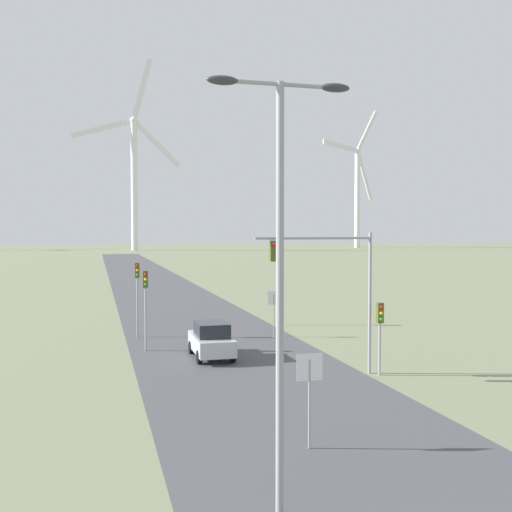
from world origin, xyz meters
name	(u,v)px	position (x,y,z in m)	size (l,w,h in m)	color
road_surface	(171,301)	(0.00, 48.00, 0.00)	(10.00, 240.00, 0.01)	#47474C
streetlamp	(280,244)	(-2.69, 5.77, 6.15)	(3.30, 0.32, 9.76)	#93999E
stop_sign_near	(309,382)	(-0.62, 9.49, 1.98)	(0.81, 0.07, 2.83)	#93999E
stop_sign_far	(274,305)	(3.76, 27.71, 1.96)	(0.81, 0.07, 2.79)	#93999E
traffic_light_post_near_left	(145,292)	(-4.11, 25.44, 3.15)	(0.28, 0.34, 4.31)	#93999E
traffic_light_post_near_right	(380,322)	(5.52, 17.18, 2.39)	(0.28, 0.34, 3.25)	#93999E
traffic_light_post_mid_left	(137,283)	(-4.26, 29.77, 3.30)	(0.28, 0.34, 4.52)	#93999E
traffic_light_post_mid_right	(280,277)	(5.52, 32.08, 3.30)	(0.28, 0.33, 4.53)	#93999E
traffic_light_mast_overhead	(332,273)	(3.39, 17.62, 4.60)	(5.43, 0.35, 6.38)	#93999E
car_approaching	(211,340)	(-1.04, 22.76, 0.91)	(1.88, 4.11, 1.83)	#B7BCC1
wind_turbine_left	(134,169)	(6.20, 201.16, 27.71)	(36.16, 7.26, 65.01)	white
wind_turbine_center	(357,186)	(94.86, 214.68, 24.62)	(29.98, 15.87, 56.11)	white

